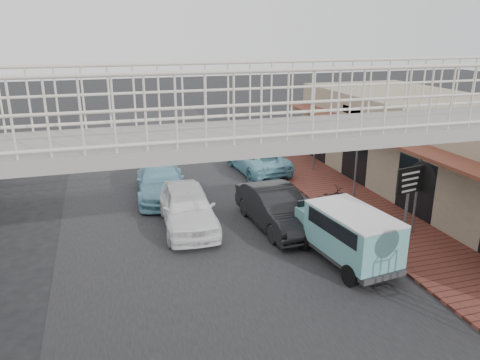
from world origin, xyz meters
TOP-DOWN VIEW (x-y plane):
  - ground at (0.00, 0.00)m, footprint 120.00×120.00m
  - road_strip at (0.00, 0.00)m, footprint 10.00×60.00m
  - sidewalk at (6.50, 3.00)m, footprint 3.00×40.00m
  - shophouse_row at (10.97, 4.00)m, footprint 7.20×18.00m
  - footbridge at (0.00, -4.00)m, footprint 16.40×2.40m
  - white_hatchback at (-0.50, 4.00)m, footprint 2.06×4.67m
  - dark_sedan at (2.59, 3.10)m, footprint 1.86×4.58m
  - angkot_curb at (4.20, 9.91)m, footprint 2.40×4.78m
  - angkot_far at (-0.99, 7.62)m, footprint 2.38×5.03m
  - angkot_van at (3.68, -0.16)m, footprint 2.05×3.78m
  - motorcycle_near at (5.30, 4.15)m, footprint 1.58×0.74m
  - motorcycle_far at (5.69, 11.70)m, footprint 1.78×0.57m
  - arrow_sign at (6.52, 0.15)m, footprint 1.73×1.13m

SIDE VIEW (x-z plane):
  - ground at x=0.00m, z-range 0.00..0.00m
  - road_strip at x=0.00m, z-range 0.00..0.01m
  - sidewalk at x=6.50m, z-range 0.00..0.10m
  - motorcycle_near at x=5.30m, z-range 0.10..0.90m
  - motorcycle_far at x=5.69m, z-range 0.10..1.16m
  - angkot_curb at x=4.20m, z-range 0.00..1.30m
  - angkot_far at x=-0.99m, z-range 0.00..1.42m
  - dark_sedan at x=2.59m, z-range 0.00..1.48m
  - white_hatchback at x=-0.50m, z-range 0.00..1.56m
  - angkot_van at x=3.68m, z-range 0.24..2.01m
  - shophouse_row at x=10.97m, z-range 0.01..4.01m
  - arrow_sign at x=6.52m, z-range 0.98..3.86m
  - footbridge at x=0.00m, z-range 0.01..6.35m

